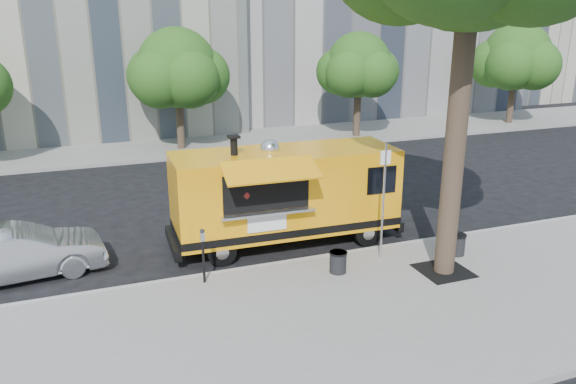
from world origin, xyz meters
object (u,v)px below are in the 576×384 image
trash_bin_left (457,244)px  trash_bin_right (338,261)px  sign_post (384,195)px  far_tree_d (517,56)px  far_tree_b (177,68)px  parking_meter (203,249)px  far_tree_c (359,65)px  sedan (19,253)px  food_truck (285,193)px

trash_bin_left → trash_bin_right: 3.35m
sign_post → far_tree_d: bearing=40.7°
far_tree_d → trash_bin_right: far_tree_d is taller
far_tree_b → parking_meter: far_tree_b is taller
far_tree_c → trash_bin_left: bearing=-107.3°
sedan → trash_bin_right: size_ratio=7.41×
sign_post → parking_meter: size_ratio=2.25×
trash_bin_right → parking_meter: bearing=169.2°
sedan → trash_bin_right: (7.20, -2.69, -0.21)m
sign_post → food_truck: size_ratio=0.47×
far_tree_b → sign_post: (2.55, -14.25, -1.98)m
far_tree_c → parking_meter: far_tree_c is taller
sedan → parking_meter: bearing=-123.8°
sedan → food_truck: bearing=-98.4°
far_tree_d → trash_bin_right: 23.29m
far_tree_b → far_tree_c: size_ratio=1.06×
far_tree_c → food_truck: far_tree_c is taller
far_tree_d → trash_bin_left: 20.91m
far_tree_b → food_truck: bearing=-86.8°
parking_meter → trash_bin_right: bearing=-10.8°
parking_meter → food_truck: (2.68, 1.86, 0.49)m
far_tree_b → far_tree_d: size_ratio=0.97×
far_tree_b → sedan: far_tree_b is taller
far_tree_b → food_truck: size_ratio=0.85×
food_truck → trash_bin_left: bearing=-32.2°
trash_bin_left → sedan: bearing=165.1°
trash_bin_right → sign_post: bearing=16.0°
far_tree_b → far_tree_d: far_tree_d is taller
far_tree_b → trash_bin_left: 15.80m
far_tree_c → food_truck: (-8.32, -11.89, -2.24)m
sedan → far_tree_c: bearing=-58.7°
food_truck → parking_meter: bearing=-143.5°
far_tree_b → parking_meter: bearing=-98.1°
far_tree_d → sedan: bearing=-154.7°
sign_post → sedan: size_ratio=0.76×
parking_meter → far_tree_b: bearing=81.9°
far_tree_c → sedan: far_tree_c is taller
far_tree_b → far_tree_d: (19.00, -0.10, 0.06)m
far_tree_c → far_tree_d: bearing=1.1°
food_truck → sedan: 6.78m
far_tree_c → trash_bin_right: size_ratio=9.81×
far_tree_c → trash_bin_right: 16.68m
far_tree_d → trash_bin_left: bearing=-134.7°
far_tree_d → sign_post: size_ratio=1.88×
trash_bin_right → far_tree_b: bearing=94.5°
far_tree_d → sedan: size_ratio=1.43×
far_tree_d → food_truck: far_tree_d is taller
sign_post → parking_meter: bearing=177.5°
far_tree_c → far_tree_d: far_tree_d is taller
far_tree_c → food_truck: bearing=-125.0°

